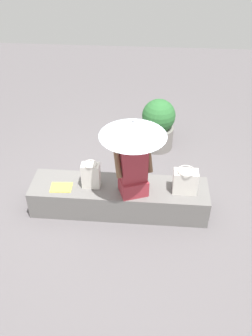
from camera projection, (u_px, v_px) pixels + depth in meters
The scene contains 8 objects.
ground_plane at pixel (119, 208), 4.94m from camera, with size 14.00×14.00×0.00m, color #605B5E.
stone_bench at pixel (119, 197), 4.82m from camera, with size 2.39×0.58×0.40m, color slate.
person_seated at pixel (133, 169), 4.37m from camera, with size 0.51×0.38×0.90m.
parasol at pixel (133, 129), 3.94m from camera, with size 0.79×0.79×1.13m.
handbag_black at pixel (91, 175), 4.60m from camera, with size 0.24×0.18×0.37m.
tote_bag_canvas at pixel (185, 181), 4.52m from camera, with size 0.31×0.23×0.34m.
magazine at pixel (61, 187), 4.67m from camera, with size 0.28×0.20×0.01m, color #EAE04C.
planter_near at pixel (158, 124), 5.93m from camera, with size 0.56×0.56×0.89m.
Camera 1 is at (0.39, -3.59, 3.43)m, focal length 37.57 mm.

